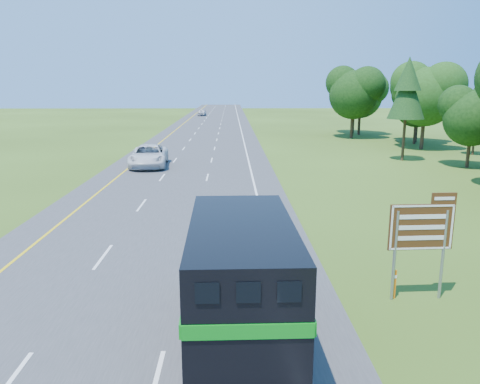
# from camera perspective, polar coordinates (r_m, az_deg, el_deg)

# --- Properties ---
(road) EXTENTS (15.00, 260.00, 0.04)m
(road) POSITION_cam_1_polar(r_m,az_deg,el_deg) (58.86, -4.81, 5.68)
(road) COLOR #38383A
(road) RESTS_ON ground
(lane_markings) EXTENTS (11.15, 260.00, 0.01)m
(lane_markings) POSITION_cam_1_polar(r_m,az_deg,el_deg) (58.85, -4.81, 5.71)
(lane_markings) COLOR yellow
(lane_markings) RESTS_ON road
(horse_truck) EXTENTS (2.87, 8.64, 3.80)m
(horse_truck) POSITION_cam_1_polar(r_m,az_deg,el_deg) (13.30, 0.06, -10.27)
(horse_truck) COLOR black
(horse_truck) RESTS_ON road
(white_suv) EXTENTS (3.75, 7.23, 1.95)m
(white_suv) POSITION_cam_1_polar(r_m,az_deg,el_deg) (43.86, -11.06, 4.36)
(white_suv) COLOR silver
(white_suv) RESTS_ON road
(far_car) EXTENTS (2.23, 4.80, 1.59)m
(far_car) POSITION_cam_1_polar(r_m,az_deg,el_deg) (117.84, -4.66, 9.64)
(far_car) COLOR #B1B2B8
(far_car) RESTS_ON road
(exit_sign) EXTENTS (2.25, 0.19, 3.81)m
(exit_sign) POSITION_cam_1_polar(r_m,az_deg,el_deg) (17.06, 21.33, -4.48)
(exit_sign) COLOR gray
(exit_sign) RESTS_ON ground
(delineator) EXTENTS (0.09, 0.05, 1.06)m
(delineator) POSITION_cam_1_polar(r_m,az_deg,el_deg) (17.45, 18.36, -10.52)
(delineator) COLOR orange
(delineator) RESTS_ON ground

